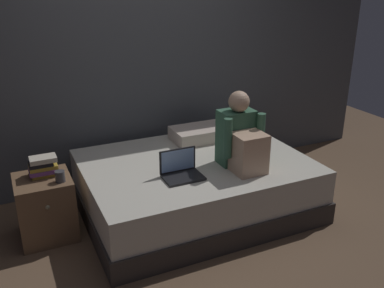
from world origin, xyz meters
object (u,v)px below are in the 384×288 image
bed (195,185)px  mug (60,176)px  pillow (200,134)px  book_stack (42,166)px  laptop (181,170)px  person_sitting (241,139)px  nightstand (46,207)px

bed → mug: size_ratio=22.22×
bed → mug: 1.22m
bed → mug: (-1.17, 0.00, 0.33)m
pillow → book_stack: size_ratio=2.52×
bed → laptop: (-0.24, -0.25, 0.31)m
person_sitting → mug: (-1.47, 0.28, -0.17)m
bed → pillow: 0.61m
person_sitting → laptop: bearing=177.3°
nightstand → person_sitting: (1.60, -0.40, 0.48)m
laptop → person_sitting: bearing=-2.7°
laptop → mug: bearing=164.8°
person_sitting → book_stack: person_sitting is taller
nightstand → mug: (0.13, -0.12, 0.31)m
laptop → book_stack: bearing=157.9°
laptop → mug: (-0.93, 0.25, 0.02)m
pillow → book_stack: 1.57m
bed → nightstand: size_ratio=3.78×
laptop → mug: 0.96m
bed → person_sitting: person_sitting is taller
pillow → mug: (-1.44, -0.45, 0.01)m
mug → nightstand: bearing=137.3°
nightstand → book_stack: 0.35m
pillow → bed: bearing=-121.1°
person_sitting → laptop: size_ratio=2.05×
laptop → book_stack: 1.12m
bed → book_stack: size_ratio=8.99×
laptop → mug: size_ratio=3.56×
bed → pillow: (0.27, 0.45, 0.32)m
bed → laptop: laptop is taller
laptop → pillow: bearing=53.5°
pillow → mug: bearing=-162.8°
laptop → bed: bearing=45.3°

